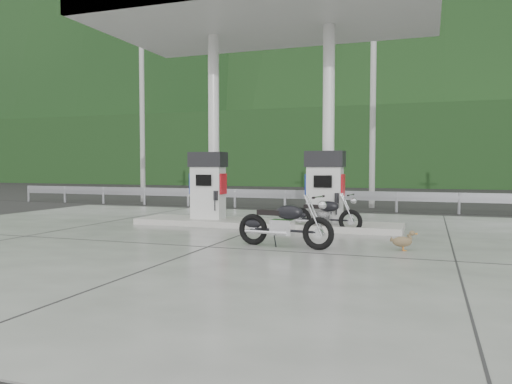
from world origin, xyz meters
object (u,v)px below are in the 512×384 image
(gas_pump_right, at_px, (325,187))
(duck, at_px, (402,242))
(gas_pump_left, at_px, (208,185))
(motorcycle_right, at_px, (285,224))
(motorcycle_left, at_px, (325,215))

(gas_pump_right, height_order, duck, gas_pump_right)
(gas_pump_right, distance_m, duck, 3.45)
(gas_pump_left, bearing_deg, motorcycle_right, -44.92)
(motorcycle_left, bearing_deg, gas_pump_right, 107.58)
(gas_pump_right, relative_size, motorcycle_left, 1.06)
(gas_pump_left, relative_size, motorcycle_left, 1.06)
(gas_pump_right, bearing_deg, gas_pump_left, 180.00)
(gas_pump_left, xyz_separation_m, motorcycle_right, (3.02, -3.01, -0.61))
(gas_pump_left, bearing_deg, duck, -27.17)
(motorcycle_right, bearing_deg, motorcycle_left, 91.03)
(gas_pump_left, distance_m, motorcycle_right, 4.30)
(motorcycle_right, bearing_deg, gas_pump_right, 94.24)
(motorcycle_right, bearing_deg, duck, 16.51)
(gas_pump_left, height_order, gas_pump_right, same)
(duck, bearing_deg, motorcycle_right, 172.31)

